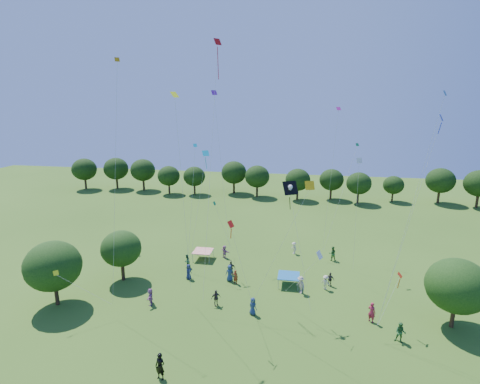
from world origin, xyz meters
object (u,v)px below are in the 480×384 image
at_px(tent_blue, 289,276).
at_px(red_high_kite, 215,90).
at_px(near_tree_west, 53,266).
at_px(near_tree_east, 457,286).
at_px(near_tree_north, 121,248).
at_px(tent_red_stripe, 203,251).
at_px(pirate_kite, 291,189).
at_px(man_in_black, 160,366).

relative_size(tent_blue, red_high_kite, 0.10).
relative_size(near_tree_west, near_tree_east, 1.02).
height_order(near_tree_north, tent_red_stripe, near_tree_north).
bearing_deg(near_tree_west, near_tree_east, 4.07).
bearing_deg(tent_blue, red_high_kite, -177.07).
xyz_separation_m(near_tree_north, tent_red_stripe, (6.99, 6.63, -2.53)).
bearing_deg(near_tree_west, red_high_kite, 27.58).
height_order(near_tree_west, pirate_kite, pirate_kite).
bearing_deg(near_tree_north, near_tree_east, -5.87).
xyz_separation_m(tent_blue, man_in_black, (-8.03, -15.12, -0.06)).
relative_size(near_tree_north, near_tree_east, 0.90).
xyz_separation_m(tent_red_stripe, man_in_black, (2.45, -19.90, -0.06)).
bearing_deg(red_high_kite, tent_red_stripe, 120.66).
bearing_deg(near_tree_west, tent_red_stripe, 49.02).
bearing_deg(red_high_kite, near_tree_east, -12.41).
bearing_deg(near_tree_north, near_tree_west, -123.22).
xyz_separation_m(near_tree_west, near_tree_north, (3.75, 5.73, -0.35)).
xyz_separation_m(near_tree_west, tent_blue, (21.22, 7.59, -2.88)).
bearing_deg(near_tree_west, man_in_black, -29.73).
relative_size(near_tree_east, tent_blue, 2.75).
distance_m(tent_blue, red_high_kite, 20.04).
bearing_deg(tent_red_stripe, man_in_black, -82.98).
bearing_deg(red_high_kite, near_tree_north, -171.64).
distance_m(near_tree_north, tent_red_stripe, 9.96).
height_order(near_tree_west, tent_blue, near_tree_west).
distance_m(tent_red_stripe, tent_blue, 11.52).
bearing_deg(near_tree_north, man_in_black, -54.57).
xyz_separation_m(near_tree_east, tent_red_stripe, (-24.45, 9.86, -2.77)).
height_order(near_tree_north, red_high_kite, red_high_kite).
distance_m(near_tree_north, tent_blue, 17.75).
bearing_deg(near_tree_west, tent_blue, 19.67).
xyz_separation_m(near_tree_west, pirate_kite, (21.26, 3.67, 7.23)).
height_order(tent_blue, red_high_kite, red_high_kite).
xyz_separation_m(near_tree_north, pirate_kite, (17.51, -2.06, 7.58)).
bearing_deg(tent_red_stripe, near_tree_north, -136.49).
bearing_deg(man_in_black, near_tree_west, 161.33).
bearing_deg(tent_blue, near_tree_north, -173.94).
bearing_deg(pirate_kite, tent_red_stripe, 140.43).
bearing_deg(tent_red_stripe, red_high_kite, -59.34).
height_order(near_tree_east, tent_red_stripe, near_tree_east).
xyz_separation_m(near_tree_east, pirate_kite, (-13.93, 1.17, 7.35)).
relative_size(near_tree_west, near_tree_north, 1.14).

